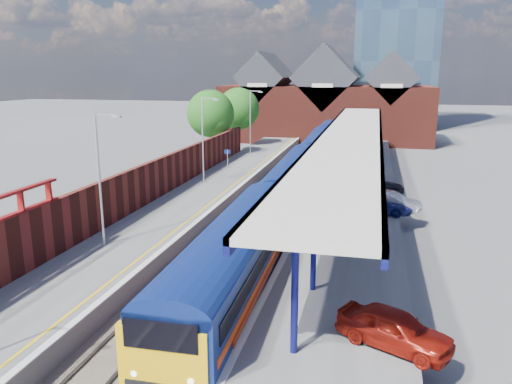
{
  "coord_description": "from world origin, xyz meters",
  "views": [
    {
      "loc": [
        7.21,
        -16.6,
        9.96
      ],
      "look_at": [
        0.12,
        13.09,
        2.6
      ],
      "focal_mm": 35.0,
      "sensor_mm": 36.0,
      "label": 1
    }
  ],
  "objects_px": {
    "train": "(309,160)",
    "platform_sign": "(228,159)",
    "lamp_post_c": "(204,134)",
    "parked_car_silver": "(391,202)",
    "lamp_post_b": "(101,171)",
    "parked_car_red": "(394,328)",
    "lamp_post_d": "(251,117)",
    "parked_car_dark": "(377,185)",
    "parked_car_blue": "(382,205)"
  },
  "relations": [
    {
      "from": "train",
      "to": "platform_sign",
      "type": "relative_size",
      "value": 26.38
    },
    {
      "from": "lamp_post_c",
      "to": "parked_car_silver",
      "type": "distance_m",
      "value": 16.21
    },
    {
      "from": "lamp_post_b",
      "to": "parked_car_red",
      "type": "height_order",
      "value": "lamp_post_b"
    },
    {
      "from": "lamp_post_d",
      "to": "platform_sign",
      "type": "height_order",
      "value": "lamp_post_d"
    },
    {
      "from": "parked_car_silver",
      "to": "lamp_post_c",
      "type": "bearing_deg",
      "value": 86.6
    },
    {
      "from": "train",
      "to": "lamp_post_b",
      "type": "height_order",
      "value": "lamp_post_b"
    },
    {
      "from": "parked_car_red",
      "to": "platform_sign",
      "type": "bearing_deg",
      "value": 54.06
    },
    {
      "from": "parked_car_silver",
      "to": "parked_car_dark",
      "type": "xyz_separation_m",
      "value": [
        -0.95,
        5.11,
        -0.03
      ]
    },
    {
      "from": "lamp_post_c",
      "to": "lamp_post_d",
      "type": "height_order",
      "value": "same"
    },
    {
      "from": "parked_car_red",
      "to": "parked_car_blue",
      "type": "height_order",
      "value": "parked_car_red"
    },
    {
      "from": "train",
      "to": "lamp_post_d",
      "type": "bearing_deg",
      "value": 128.83
    },
    {
      "from": "parked_car_red",
      "to": "parked_car_silver",
      "type": "bearing_deg",
      "value": 25.12
    },
    {
      "from": "lamp_post_d",
      "to": "parked_car_silver",
      "type": "xyz_separation_m",
      "value": [
        14.86,
        -21.53,
        -3.36
      ]
    },
    {
      "from": "train",
      "to": "parked_car_blue",
      "type": "xyz_separation_m",
      "value": [
        6.43,
        -12.43,
        -0.58
      ]
    },
    {
      "from": "train",
      "to": "lamp_post_d",
      "type": "distance_m",
      "value": 12.85
    },
    {
      "from": "parked_car_dark",
      "to": "parked_car_blue",
      "type": "xyz_separation_m",
      "value": [
        0.37,
        -5.76,
        -0.05
      ]
    },
    {
      "from": "lamp_post_c",
      "to": "parked_car_silver",
      "type": "bearing_deg",
      "value": -20.42
    },
    {
      "from": "parked_car_dark",
      "to": "parked_car_silver",
      "type": "bearing_deg",
      "value": -168.4
    },
    {
      "from": "parked_car_silver",
      "to": "parked_car_blue",
      "type": "distance_m",
      "value": 0.88
    },
    {
      "from": "lamp_post_c",
      "to": "platform_sign",
      "type": "xyz_separation_m",
      "value": [
        1.36,
        2.0,
        -2.3
      ]
    },
    {
      "from": "lamp_post_b",
      "to": "parked_car_red",
      "type": "bearing_deg",
      "value": -25.33
    },
    {
      "from": "platform_sign",
      "to": "parked_car_red",
      "type": "relative_size",
      "value": 0.64
    },
    {
      "from": "lamp_post_d",
      "to": "parked_car_red",
      "type": "distance_m",
      "value": 41.66
    },
    {
      "from": "lamp_post_c",
      "to": "parked_car_red",
      "type": "bearing_deg",
      "value": -57.55
    },
    {
      "from": "lamp_post_c",
      "to": "parked_car_dark",
      "type": "height_order",
      "value": "lamp_post_c"
    },
    {
      "from": "parked_car_blue",
      "to": "lamp_post_b",
      "type": "bearing_deg",
      "value": 136.95
    },
    {
      "from": "train",
      "to": "parked_car_dark",
      "type": "distance_m",
      "value": 9.02
    },
    {
      "from": "lamp_post_b",
      "to": "lamp_post_d",
      "type": "distance_m",
      "value": 32.0
    },
    {
      "from": "platform_sign",
      "to": "parked_car_red",
      "type": "bearing_deg",
      "value": -62.07
    },
    {
      "from": "parked_car_silver",
      "to": "parked_car_red",
      "type": "bearing_deg",
      "value": -163.99
    },
    {
      "from": "lamp_post_d",
      "to": "parked_car_blue",
      "type": "bearing_deg",
      "value": -57.23
    },
    {
      "from": "lamp_post_d",
      "to": "platform_sign",
      "type": "bearing_deg",
      "value": -84.44
    },
    {
      "from": "parked_car_red",
      "to": "parked_car_silver",
      "type": "xyz_separation_m",
      "value": [
        0.31,
        17.36,
        -0.03
      ]
    },
    {
      "from": "parked_car_silver",
      "to": "parked_car_dark",
      "type": "relative_size",
      "value": 0.93
    },
    {
      "from": "lamp_post_b",
      "to": "lamp_post_c",
      "type": "relative_size",
      "value": 1.0
    },
    {
      "from": "lamp_post_c",
      "to": "lamp_post_d",
      "type": "xyz_separation_m",
      "value": [
        0.0,
        16.0,
        0.0
      ]
    },
    {
      "from": "lamp_post_b",
      "to": "parked_car_blue",
      "type": "xyz_separation_m",
      "value": [
        14.28,
        9.81,
        -3.45
      ]
    },
    {
      "from": "lamp_post_c",
      "to": "parked_car_blue",
      "type": "height_order",
      "value": "lamp_post_c"
    },
    {
      "from": "platform_sign",
      "to": "lamp_post_d",
      "type": "bearing_deg",
      "value": 95.56
    },
    {
      "from": "parked_car_blue",
      "to": "train",
      "type": "bearing_deg",
      "value": 39.82
    },
    {
      "from": "parked_car_blue",
      "to": "lamp_post_c",
      "type": "bearing_deg",
      "value": 79.04
    },
    {
      "from": "lamp_post_d",
      "to": "parked_car_blue",
      "type": "xyz_separation_m",
      "value": [
        14.28,
        -22.19,
        -3.45
      ]
    },
    {
      "from": "platform_sign",
      "to": "parked_car_blue",
      "type": "relative_size",
      "value": 0.64
    },
    {
      "from": "platform_sign",
      "to": "parked_car_blue",
      "type": "xyz_separation_m",
      "value": [
        12.92,
        -8.19,
        -1.15
      ]
    },
    {
      "from": "lamp_post_d",
      "to": "parked_car_dark",
      "type": "xyz_separation_m",
      "value": [
        13.92,
        -16.43,
        -3.4
      ]
    },
    {
      "from": "parked_car_silver",
      "to": "parked_car_dark",
      "type": "height_order",
      "value": "parked_car_silver"
    },
    {
      "from": "train",
      "to": "platform_sign",
      "type": "xyz_separation_m",
      "value": [
        -6.49,
        -4.24,
        0.57
      ]
    },
    {
      "from": "platform_sign",
      "to": "parked_car_dark",
      "type": "height_order",
      "value": "platform_sign"
    },
    {
      "from": "lamp_post_b",
      "to": "train",
      "type": "bearing_deg",
      "value": 70.55
    },
    {
      "from": "parked_car_silver",
      "to": "parked_car_blue",
      "type": "xyz_separation_m",
      "value": [
        -0.58,
        -0.66,
        -0.08
      ]
    }
  ]
}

